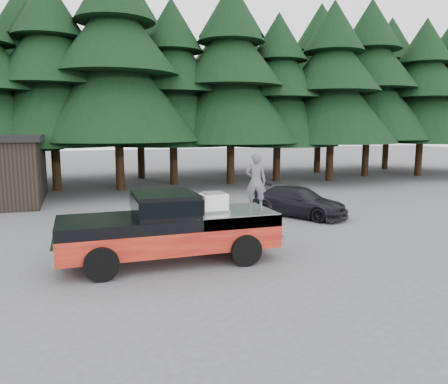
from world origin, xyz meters
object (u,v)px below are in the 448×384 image
object	(u,v)px
man_on_bed	(256,181)
parked_car	(298,202)
air_compressor	(214,203)
pickup_truck	(169,238)

from	to	relation	value
man_on_bed	parked_car	size ratio (longest dim) A/B	0.39
air_compressor	parked_car	size ratio (longest dim) A/B	0.17
pickup_truck	man_on_bed	size ratio (longest dim) A/B	3.74
pickup_truck	man_on_bed	world-z (taller)	man_on_bed
parked_car	man_on_bed	bearing A→B (deg)	-162.35
pickup_truck	air_compressor	distance (m)	1.54
pickup_truck	man_on_bed	distance (m)	2.90
pickup_truck	man_on_bed	xyz separation A→B (m)	(2.50, -0.09, 1.47)
pickup_truck	parked_car	bearing A→B (deg)	34.90
parked_car	pickup_truck	bearing A→B (deg)	-177.13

